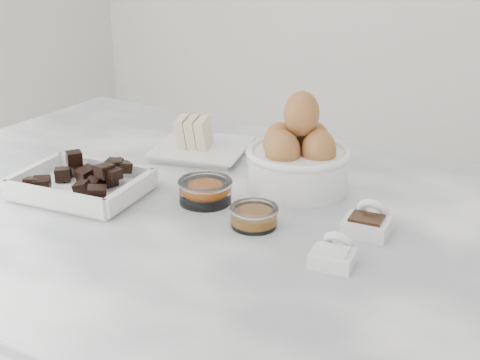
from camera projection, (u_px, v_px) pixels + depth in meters
name	position (u px, v px, depth m)	size (l,w,h in m)	color
marble_slab	(219.00, 220.00, 1.02)	(1.20, 0.80, 0.04)	white
chocolate_dish	(81.00, 181.00, 1.05)	(0.22, 0.18, 0.05)	white
butter_plate	(200.00, 142.00, 1.23)	(0.20, 0.20, 0.07)	white
sugar_ramekin	(308.00, 178.00, 1.05)	(0.08, 0.08, 0.05)	white
egg_bowl	(298.00, 158.00, 1.06)	(0.17, 0.17, 0.16)	white
honey_bowl	(254.00, 216.00, 0.95)	(0.07, 0.07, 0.03)	white
zest_bowl	(205.00, 190.00, 1.02)	(0.09, 0.09, 0.04)	white
vanilla_spoon	(368.00, 222.00, 0.93)	(0.07, 0.08, 0.05)	white
salt_spoon	(334.00, 254.00, 0.85)	(0.06, 0.07, 0.04)	white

